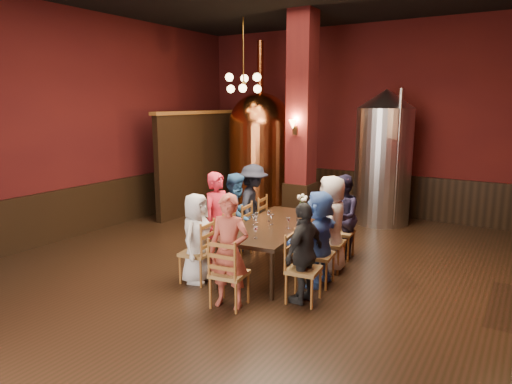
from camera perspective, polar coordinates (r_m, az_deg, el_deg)
The scene contains 36 objects.
room at distance 7.04m, azimuth -2.16°, elevation 7.62°, with size 10.00×10.02×4.50m.
wainscot_back at distance 11.69m, azimuth 11.52°, elevation 0.17°, with size 7.90×0.08×1.00m, color black.
wainscot_left at distance 10.04m, azimuth -21.25°, elevation -2.18°, with size 0.08×9.90×1.00m, color black.
column at distance 9.62m, azimuth 5.72°, elevation 8.52°, with size 0.58×0.58×4.50m, color #43100E.
partition at distance 11.60m, azimuth -6.51°, elevation 3.74°, with size 0.22×3.50×2.40m, color black.
pendant_cluster at distance 10.45m, azimuth -1.56°, elevation 13.44°, with size 0.90×0.90×1.70m, color #A57226, non-canonical shape.
sconce_column at distance 9.36m, azimuth 4.90°, elevation 8.16°, with size 0.20×0.20×0.36m, color black, non-canonical shape.
dining_table at distance 7.40m, azimuth 2.30°, elevation -4.50°, with size 1.28×2.50×0.75m.
chair_0 at distance 6.99m, azimuth -7.42°, elevation -7.49°, with size 0.46×0.46×0.92m, color brown, non-canonical shape.
person_0 at distance 6.92m, azimuth -7.47°, elevation -5.74°, with size 0.67×0.43×1.37m, color silver.
chair_1 at distance 7.54m, azimuth -4.70°, elevation -6.04°, with size 0.46×0.46×0.92m, color brown, non-canonical shape.
person_1 at distance 7.45m, azimuth -4.74°, elevation -3.58°, with size 0.58×0.38×1.59m, color red.
chair_2 at distance 8.09m, azimuth -2.40°, elevation -4.80°, with size 0.46×0.46×0.92m, color brown, non-canonical shape.
person_2 at distance 8.02m, azimuth -2.42°, elevation -2.87°, with size 0.72×0.35×1.48m, color #29568A.
chair_3 at distance 8.67m, azimuth -0.38°, elevation -3.70°, with size 0.46×0.46×0.92m, color brown, non-canonical shape.
person_3 at distance 8.60m, azimuth -0.38°, elevation -1.65°, with size 1.00×0.58×1.56m, color black.
chair_4 at distance 6.30m, azimuth 5.99°, elevation -9.59°, with size 0.46×0.46×0.92m, color brown, non-canonical shape.
person_4 at distance 6.22m, azimuth 6.04°, elevation -7.57°, with size 0.81×0.34×1.39m, color black.
chair_5 at distance 6.90m, azimuth 7.81°, elevation -7.76°, with size 0.46×0.46×0.92m, color brown, non-canonical shape.
person_5 at distance 6.82m, azimuth 7.87°, elevation -5.72°, with size 1.33×0.42×1.43m, color #3A60AE.
chair_6 at distance 7.50m, azimuth 9.30°, elevation -6.24°, with size 0.46×0.46×0.92m, color brown, non-canonical shape.
person_6 at distance 7.41m, azimuth 9.38°, elevation -3.91°, with size 0.76×0.49×1.55m, color #BBAFA5.
chair_7 at distance 8.12m, azimuth 10.58°, elevation -4.92°, with size 0.46×0.46×0.92m, color brown, non-canonical shape.
person_7 at distance 8.05m, azimuth 10.65°, elevation -3.05°, with size 0.71×0.35×1.47m, color black.
chair_8 at distance 6.14m, azimuth -3.36°, elevation -10.10°, with size 0.46×0.46×0.92m, color brown, non-canonical shape.
person_8 at distance 6.04m, azimuth -3.39°, elevation -7.41°, with size 0.56×0.37×1.53m, color #A54737.
copper_kettle at distance 11.51m, azimuth 0.53°, elevation 5.30°, with size 2.04×2.04×4.14m.
steel_vessel at distance 10.51m, azimuth 15.65°, elevation 4.19°, with size 1.35×1.35×2.97m.
rose_vase at distance 8.20m, azimuth 5.76°, elevation -1.01°, with size 0.19×0.19×0.32m.
wine_glass_0 at distance 7.34m, azimuth 1.98°, elevation -3.44°, with size 0.07×0.07×0.17m, color white, non-canonical shape.
wine_glass_1 at distance 7.43m, azimuth 0.02°, elevation -3.26°, with size 0.07×0.07×0.17m, color white, non-canonical shape.
wine_glass_2 at distance 7.52m, azimuth 1.59°, elevation -3.07°, with size 0.07×0.07×0.17m, color white, non-canonical shape.
wine_glass_3 at distance 7.13m, azimuth 4.08°, elevation -3.90°, with size 0.07×0.07×0.17m, color white, non-canonical shape.
wine_glass_4 at distance 6.61m, azimuth -0.07°, elevation -5.10°, with size 0.07×0.07×0.17m, color white, non-canonical shape.
wine_glass_5 at distance 7.17m, azimuth -0.04°, elevation -3.79°, with size 0.07×0.07×0.17m, color white, non-canonical shape.
wine_glass_6 at distance 7.32m, azimuth -0.29°, elevation -3.47°, with size 0.07×0.07×0.17m, color white, non-canonical shape.
Camera 1 is at (3.90, -5.84, 2.69)m, focal length 32.00 mm.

